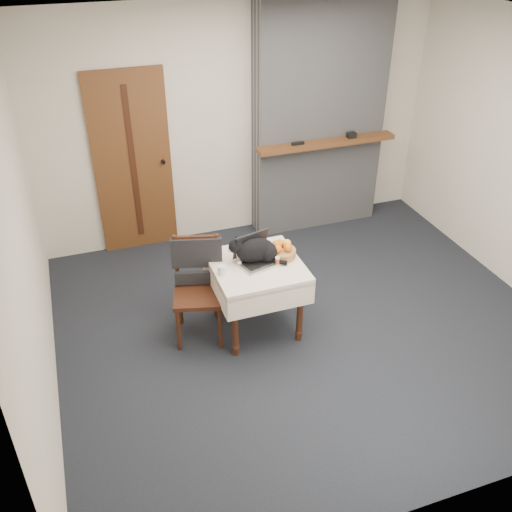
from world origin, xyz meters
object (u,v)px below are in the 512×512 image
Objects in this scene: fruit_basket at (282,251)px; chair at (198,274)px; cream_jar at (222,270)px; pill_bottle at (277,261)px; side_table at (257,274)px; door at (133,164)px; cat at (256,251)px; laptop at (256,255)px.

fruit_basket is 0.77m from chair.
pill_bottle is at bearing -3.61° from cream_jar.
cream_jar is 0.29m from chair.
pill_bottle is at bearing -26.54° from side_table.
door is at bearing 102.64° from cream_jar.
side_table is 9.44× the size of pill_bottle.
chair reaches higher than cat.
side_table is 0.81× the size of chair.
cream_jar is at bearing 176.39° from pill_bottle.
pill_bottle is at bearing -64.57° from door.
cream_jar is (-0.34, -0.09, -0.02)m from laptop.
side_table is 3.10× the size of fruit_basket.
cream_jar is at bearing -77.36° from door.
chair reaches higher than side_table.
chair is (-0.75, 0.10, -0.15)m from fruit_basket.
cream_jar is 0.49m from pill_bottle.
laptop is 4.84× the size of pill_bottle.
laptop is at bearing -179.68° from fruit_basket.
pill_bottle is (0.92, -1.93, -0.26)m from door.
door reaches higher than cat.
side_table is 9.79× the size of cream_jar.
laptop is 1.59× the size of fruit_basket.
cream_jar is at bearing -178.60° from laptop.
laptop is at bearing 141.01° from pill_bottle.
door is 2.08m from fruit_basket.
door is 1.96m from cream_jar.
chair reaches higher than laptop.
side_table is 0.24m from pill_bottle.
laptop reaches higher than fruit_basket.
cream_jar reaches higher than side_table.
fruit_basket is (0.24, 0.00, -0.05)m from cat.
fruit_basket reaches higher than cream_jar.
pill_bottle is at bearing -125.19° from fruit_basket.
cat is (0.01, 0.00, 0.04)m from laptop.
cat is (0.01, 0.04, 0.22)m from side_table.
pill_bottle is (0.16, -0.08, 0.16)m from side_table.
door is 2.15m from pill_bottle.
side_table is 0.22m from cat.
pill_bottle is (0.15, -0.13, -0.06)m from cat.
cream_jar is (0.43, -1.90, -0.26)m from door.
side_table is (0.75, -1.85, -0.41)m from door.
laptop is (0.01, 0.04, 0.18)m from side_table.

